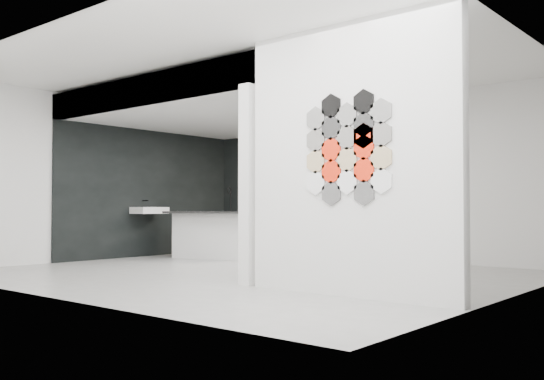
{
  "coord_description": "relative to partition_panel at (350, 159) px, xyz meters",
  "views": [
    {
      "loc": [
        5.58,
        -6.24,
        0.9
      ],
      "look_at": [
        0.1,
        0.3,
        1.15
      ],
      "focal_mm": 40.0,
      "sensor_mm": 36.0,
      "label": 1
    }
  ],
  "objects": [
    {
      "name": "floor",
      "position": [
        -2.23,
        1.0,
        -1.4
      ],
      "size": [
        7.0,
        6.0,
        0.01
      ],
      "primitive_type": "cube",
      "color": "gray"
    },
    {
      "name": "partition_panel",
      "position": [
        0.0,
        0.0,
        0.0
      ],
      "size": [
        2.45,
        0.15,
        2.8
      ],
      "primitive_type": "cube",
      "color": "silver",
      "rests_on": "floor"
    },
    {
      "name": "bay_clad_back",
      "position": [
        -3.52,
        3.97,
        -0.22
      ],
      "size": [
        4.4,
        0.04,
        2.35
      ],
      "primitive_type": "cube",
      "color": "black",
      "rests_on": "floor"
    },
    {
      "name": "bay_clad_left",
      "position": [
        -5.7,
        2.0,
        -0.22
      ],
      "size": [
        0.04,
        4.0,
        2.35
      ],
      "primitive_type": "cube",
      "color": "black",
      "rests_on": "floor"
    },
    {
      "name": "bulkhead",
      "position": [
        -3.52,
        2.0,
        1.15
      ],
      "size": [
        4.4,
        4.0,
        0.4
      ],
      "primitive_type": "cube",
      "color": "silver",
      "rests_on": "corner_column"
    },
    {
      "name": "corner_column",
      "position": [
        -1.41,
        0.0,
        -0.22
      ],
      "size": [
        0.16,
        0.16,
        2.35
      ],
      "primitive_type": "cube",
      "color": "silver",
      "rests_on": "floor"
    },
    {
      "name": "fascia_beam",
      "position": [
        -3.52,
        0.08,
        1.15
      ],
      "size": [
        4.4,
        0.16,
        0.4
      ],
      "primitive_type": "cube",
      "color": "silver",
      "rests_on": "corner_column"
    },
    {
      "name": "wall_basin",
      "position": [
        -5.46,
        1.8,
        -0.55
      ],
      "size": [
        0.4,
        0.6,
        0.12
      ],
      "primitive_type": "cube",
      "color": "silver",
      "rests_on": "bay_clad_left"
    },
    {
      "name": "display_shelf",
      "position": [
        -3.43,
        3.87,
        -0.1
      ],
      "size": [
        3.0,
        0.15,
        0.04
      ],
      "primitive_type": "cube",
      "color": "black",
      "rests_on": "bay_clad_back"
    },
    {
      "name": "kitchen_island",
      "position": [
        -4.36,
        2.33,
        -0.97
      ],
      "size": [
        1.7,
        1.06,
        1.27
      ],
      "rotation": [
        0.0,
        0.0,
        0.25
      ],
      "color": "silver",
      "rests_on": "floor"
    },
    {
      "name": "stockpot",
      "position": [
        -4.7,
        3.87,
        0.01
      ],
      "size": [
        0.28,
        0.28,
        0.17
      ],
      "primitive_type": "cylinder",
      "rotation": [
        0.0,
        0.0,
        -0.41
      ],
      "color": "black",
      "rests_on": "display_shelf"
    },
    {
      "name": "kettle",
      "position": [
        -2.31,
        3.87,
        -0.01
      ],
      "size": [
        0.19,
        0.19,
        0.14
      ],
      "primitive_type": "ellipsoid",
      "rotation": [
        0.0,
        0.0,
        0.18
      ],
      "color": "black",
      "rests_on": "display_shelf"
    },
    {
      "name": "glass_bowl",
      "position": [
        -2.08,
        3.87,
        -0.03
      ],
      "size": [
        0.15,
        0.15,
        0.1
      ],
      "primitive_type": "cylinder",
      "rotation": [
        0.0,
        0.0,
        -0.06
      ],
      "color": "gray",
      "rests_on": "display_shelf"
    },
    {
      "name": "glass_vase",
      "position": [
        -2.08,
        3.87,
        -0.0
      ],
      "size": [
        0.14,
        0.14,
        0.15
      ],
      "primitive_type": "cylinder",
      "rotation": [
        0.0,
        0.0,
        0.34
      ],
      "color": "gray",
      "rests_on": "display_shelf"
    },
    {
      "name": "bottle_dark",
      "position": [
        -3.56,
        3.87,
        -0.01
      ],
      "size": [
        0.07,
        0.07,
        0.15
      ],
      "primitive_type": "cylinder",
      "rotation": [
        0.0,
        0.0,
        0.23
      ],
      "color": "black",
      "rests_on": "display_shelf"
    },
    {
      "name": "utensil_cup",
      "position": [
        -4.47,
        3.87,
        -0.03
      ],
      "size": [
        0.1,
        0.1,
        0.1
      ],
      "primitive_type": "cylinder",
      "rotation": [
        0.0,
        0.0,
        -0.28
      ],
      "color": "black",
      "rests_on": "display_shelf"
    },
    {
      "name": "hex_tile_cluster",
      "position": [
        0.03,
        -0.09,
        0.1
      ],
      "size": [
        1.04,
        0.02,
        1.16
      ],
      "color": "white",
      "rests_on": "partition_panel"
    }
  ]
}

